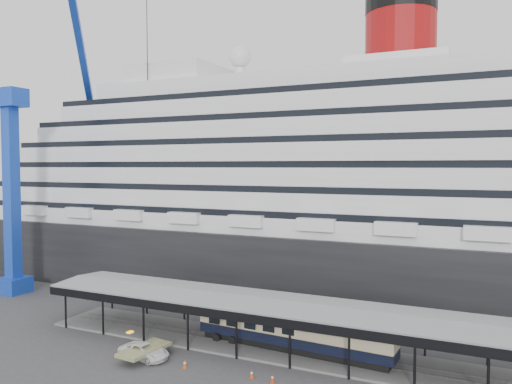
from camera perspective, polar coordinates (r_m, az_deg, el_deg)
ground at (r=51.38m, az=0.31°, el=-19.35°), size 200.00×200.00×0.00m
cruise_ship at (r=77.78m, az=10.17°, el=2.08°), size 130.00×30.00×43.90m
platform_canopy at (r=54.87m, az=2.55°, el=-15.24°), size 56.00×9.18×5.30m
crane_blue at (r=84.27m, az=-25.51°, el=3.00°), size 22.63×19.19×47.60m
port_truck at (r=54.23m, az=-12.65°, el=-17.33°), size 5.71×3.09×1.52m
pullman_carriage at (r=54.22m, az=4.22°, el=-15.22°), size 21.78×4.27×21.24m
traffic_cone_left at (r=51.44m, az=-8.14°, el=-18.86°), size 0.51×0.51×0.83m
traffic_cone_mid at (r=48.12m, az=1.89°, el=-20.49°), size 0.45×0.45×0.71m
traffic_cone_right at (r=48.91m, az=-0.49°, el=-20.06°), size 0.47×0.47×0.76m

